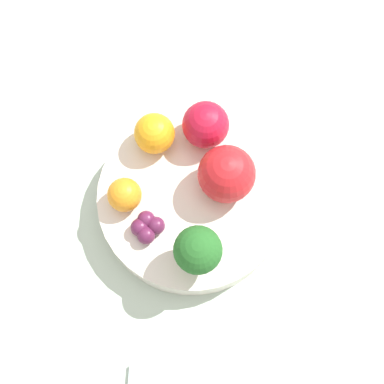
# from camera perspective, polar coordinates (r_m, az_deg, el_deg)

# --- Properties ---
(ground_plane) EXTENTS (6.00, 6.00, 0.00)m
(ground_plane) POSITION_cam_1_polar(r_m,az_deg,el_deg) (0.63, 0.00, -1.92)
(ground_plane) COLOR gray
(table_surface) EXTENTS (1.20, 1.20, 0.02)m
(table_surface) POSITION_cam_1_polar(r_m,az_deg,el_deg) (0.62, 0.00, -1.67)
(table_surface) COLOR #B2C6B2
(table_surface) RESTS_ON ground_plane
(bowl) EXTENTS (0.20, 0.20, 0.04)m
(bowl) POSITION_cam_1_polar(r_m,az_deg,el_deg) (0.59, 0.00, -0.87)
(bowl) COLOR silver
(bowl) RESTS_ON table_surface
(broccoli) EXTENTS (0.05, 0.05, 0.06)m
(broccoli) POSITION_cam_1_polar(r_m,az_deg,el_deg) (0.52, 1.13, -6.21)
(broccoli) COLOR #99C17A
(broccoli) RESTS_ON bowl
(apple_red) EXTENTS (0.06, 0.06, 0.06)m
(apple_red) POSITION_cam_1_polar(r_m,az_deg,el_deg) (0.55, 3.71, 1.93)
(apple_red) COLOR red
(apple_red) RESTS_ON bowl
(apple_green) EXTENTS (0.05, 0.05, 0.05)m
(apple_green) POSITION_cam_1_polar(r_m,az_deg,el_deg) (0.58, 1.46, 7.18)
(apple_green) COLOR #B7142D
(apple_green) RESTS_ON bowl
(orange_front) EXTENTS (0.04, 0.04, 0.04)m
(orange_front) POSITION_cam_1_polar(r_m,az_deg,el_deg) (0.58, -4.03, 6.24)
(orange_front) COLOR orange
(orange_front) RESTS_ON bowl
(orange_back) EXTENTS (0.04, 0.04, 0.04)m
(orange_back) POSITION_cam_1_polar(r_m,az_deg,el_deg) (0.56, -7.22, -0.14)
(orange_back) COLOR orange
(orange_back) RESTS_ON bowl
(grape_cluster) EXTENTS (0.04, 0.04, 0.02)m
(grape_cluster) POSITION_cam_1_polar(r_m,az_deg,el_deg) (0.56, -4.82, -3.74)
(grape_cluster) COLOR #5B1E42
(grape_cluster) RESTS_ON bowl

